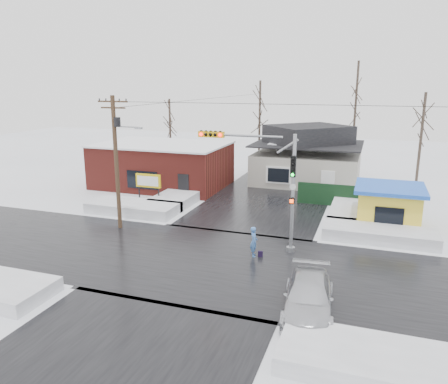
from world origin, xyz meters
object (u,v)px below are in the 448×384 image
(kiosk, at_px, (389,206))
(marquee_sign, at_px, (148,182))
(pedestrian, at_px, (254,242))
(utility_pole, at_px, (117,155))
(traffic_signal, at_px, (267,176))
(car, at_px, (308,298))

(kiosk, bearing_deg, marquee_sign, -178.45)
(kiosk, height_order, pedestrian, kiosk)
(kiosk, relative_size, pedestrian, 2.60)
(pedestrian, bearing_deg, marquee_sign, 34.38)
(marquee_sign, relative_size, kiosk, 0.55)
(kiosk, bearing_deg, utility_pole, -159.56)
(traffic_signal, bearing_deg, utility_pole, 177.05)
(traffic_signal, height_order, pedestrian, traffic_signal)
(car, bearing_deg, traffic_signal, 111.91)
(traffic_signal, xyz_separation_m, car, (3.61, -6.82, -3.79))
(pedestrian, bearing_deg, car, -164.40)
(kiosk, xyz_separation_m, pedestrian, (-7.40, -8.38, -0.58))
(utility_pole, distance_m, marquee_sign, 6.87)
(utility_pole, height_order, pedestrian, utility_pole)
(marquee_sign, height_order, car, marquee_sign)
(traffic_signal, bearing_deg, kiosk, 44.84)
(utility_pole, bearing_deg, marquee_sign, 100.13)
(traffic_signal, xyz_separation_m, kiosk, (7.07, 7.03, -3.08))
(traffic_signal, distance_m, utility_pole, 10.39)
(marquee_sign, distance_m, kiosk, 18.51)
(marquee_sign, bearing_deg, traffic_signal, -29.72)
(marquee_sign, bearing_deg, car, -41.57)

